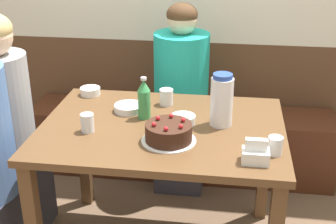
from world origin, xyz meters
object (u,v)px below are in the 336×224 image
object	(u,v)px
soju_bottle	(144,99)
glass_shot_small	(275,146)
bowl_soup_white	(128,108)
bench_seat	(181,141)
person_grey_tee	(181,104)
water_pitcher	(222,100)
bowl_rice_small	(90,91)
glass_tumbler_short	(166,97)
birthday_cake	(169,133)
napkin_holder	(256,154)
glass_water_tall	(87,123)
bowl_side_dish	(183,120)
person_pale_blue_shirt	(6,136)

from	to	relation	value
soju_bottle	glass_shot_small	distance (m)	0.68
bowl_soup_white	glass_shot_small	size ratio (longest dim) A/B	1.82
bench_seat	person_grey_tee	xyz separation A→B (m)	(0.01, -0.15, 0.34)
bench_seat	water_pitcher	distance (m)	1.04
bowl_rice_small	glass_tumbler_short	distance (m)	0.44
bench_seat	glass_shot_small	world-z (taller)	glass_shot_small
water_pitcher	person_grey_tee	xyz separation A→B (m)	(-0.26, 0.63, -0.29)
bench_seat	birthday_cake	bearing A→B (deg)	-86.92
bowl_rice_small	glass_tumbler_short	xyz separation A→B (m)	(0.43, -0.08, 0.02)
birthday_cake	napkin_holder	distance (m)	0.40
glass_water_tall	napkin_holder	bearing A→B (deg)	-13.50
water_pitcher	napkin_holder	distance (m)	0.38
napkin_holder	bowl_rice_small	world-z (taller)	napkin_holder
bench_seat	birthday_cake	distance (m)	1.13
person_grey_tee	napkin_holder	bearing A→B (deg)	22.96
bowl_soup_white	bowl_side_dish	size ratio (longest dim) A/B	1.23
napkin_holder	glass_shot_small	size ratio (longest dim) A/B	1.39
bowl_soup_white	glass_tumbler_short	world-z (taller)	glass_tumbler_short
bench_seat	bowl_rice_small	bearing A→B (deg)	-132.70
birthday_cake	bowl_rice_small	size ratio (longest dim) A/B	2.21
water_pitcher	glass_shot_small	bearing A→B (deg)	-47.89
bowl_rice_small	person_pale_blue_shirt	bearing A→B (deg)	-144.83
soju_bottle	glass_shot_small	bearing A→B (deg)	-25.29
person_pale_blue_shirt	napkin_holder	bearing A→B (deg)	-15.93
glass_shot_small	person_pale_blue_shirt	distance (m)	1.39
napkin_holder	glass_tumbler_short	world-z (taller)	napkin_holder
birthday_cake	soju_bottle	bearing A→B (deg)	123.27
napkin_holder	bowl_side_dish	distance (m)	0.46
water_pitcher	soju_bottle	distance (m)	0.38
water_pitcher	glass_tumbler_short	world-z (taller)	water_pitcher
bowl_soup_white	birthday_cake	bearing A→B (deg)	-50.54
bowl_rice_small	birthday_cake	bearing A→B (deg)	-44.44
soju_bottle	water_pitcher	bearing A→B (deg)	-4.26
bench_seat	water_pitcher	bearing A→B (deg)	-70.65
soju_bottle	person_pale_blue_shirt	world-z (taller)	person_pale_blue_shirt
bowl_rice_small	glass_water_tall	world-z (taller)	glass_water_tall
bench_seat	napkin_holder	size ratio (longest dim) A/B	18.23
glass_shot_small	person_grey_tee	distance (m)	1.04
napkin_holder	glass_tumbler_short	xyz separation A→B (m)	(-0.44, 0.55, 0.00)
bowl_side_dish	glass_water_tall	xyz separation A→B (m)	(-0.43, -0.15, 0.02)
birthday_cake	bowl_soup_white	distance (m)	0.39
bench_seat	bowl_soup_white	world-z (taller)	bowl_soup_white
birthday_cake	glass_tumbler_short	world-z (taller)	birthday_cake
water_pitcher	bowl_rice_small	xyz separation A→B (m)	(-0.73, 0.29, -0.10)
bowl_soup_white	bowl_side_dish	xyz separation A→B (m)	(0.29, -0.11, 0.00)
glass_water_tall	bowl_soup_white	bearing A→B (deg)	61.98
bench_seat	soju_bottle	size ratio (longest dim) A/B	9.54
person_pale_blue_shirt	person_grey_tee	size ratio (longest dim) A/B	1.04
bowl_side_dish	glass_water_tall	bearing A→B (deg)	-161.18
birthday_cake	water_pitcher	distance (m)	0.31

